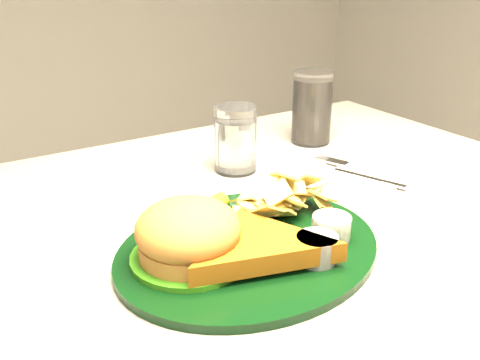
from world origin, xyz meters
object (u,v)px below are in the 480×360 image
object	(u,v)px
dinner_plate	(249,224)
water_glass	(236,139)
fork_napkin	(365,176)
cola_glass	(312,107)

from	to	relation	value
dinner_plate	water_glass	bearing A→B (deg)	52.13
dinner_plate	water_glass	size ratio (longest dim) A/B	3.09
dinner_plate	fork_napkin	size ratio (longest dim) A/B	2.13
water_glass	cola_glass	bearing A→B (deg)	13.35
cola_glass	dinner_plate	bearing A→B (deg)	-138.99
cola_glass	fork_napkin	size ratio (longest dim) A/B	0.86
fork_napkin	cola_glass	bearing A→B (deg)	55.91
water_glass	dinner_plate	bearing A→B (deg)	-118.26
water_glass	cola_glass	xyz separation A→B (m)	(0.21, 0.05, 0.01)
fork_napkin	water_glass	bearing A→B (deg)	115.69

